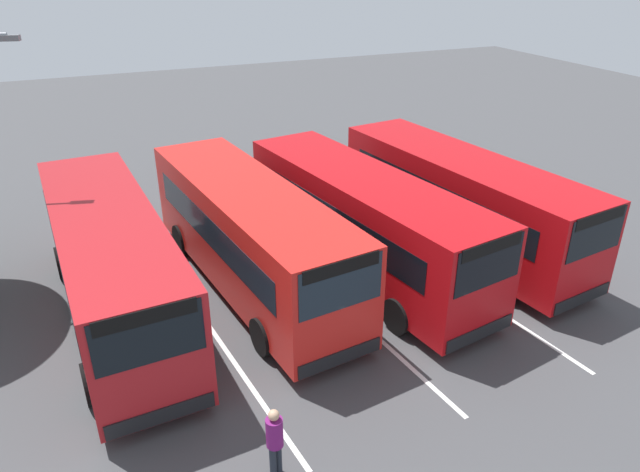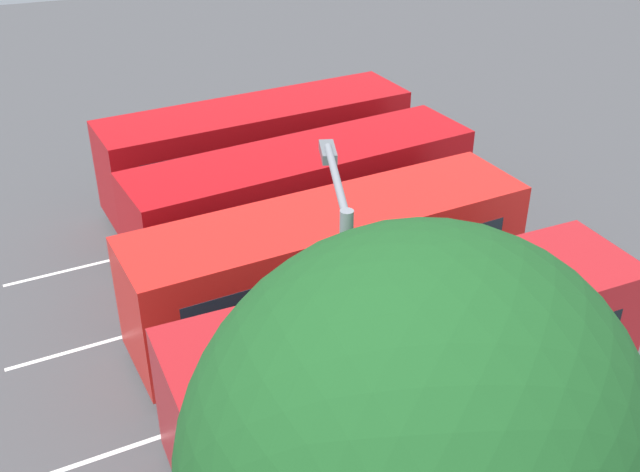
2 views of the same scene
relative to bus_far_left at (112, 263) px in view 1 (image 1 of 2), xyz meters
The scene contains 9 objects.
ground_plane 5.76m from the bus_far_left, 95.28° to the left, with size 70.91×70.91×0.00m, color #424244.
bus_far_left is the anchor object (origin of this frame).
bus_center_left 3.79m from the bus_far_left, 93.45° to the left, with size 9.83×3.58×3.10m.
bus_center_right 7.14m from the bus_far_left, 87.75° to the left, with size 9.86×3.89×3.10m.
bus_far_right 10.76m from the bus_far_left, 89.74° to the left, with size 9.84×3.65×3.10m.
pedestrian 6.95m from the bus_far_left, 17.66° to the left, with size 0.44×0.44×1.59m.
lane_stripe_outer_left 2.59m from the bus_far_left, 105.10° to the left, with size 14.66×0.12×0.01m, color silver.
lane_stripe_inner_left 5.76m from the bus_far_left, 95.28° to the left, with size 14.66×0.12×0.01m, color silver.
lane_stripe_inner_right 9.25m from the bus_far_left, 93.19° to the left, with size 14.66×0.12×0.01m, color silver.
Camera 1 is at (14.65, -5.75, 8.94)m, focal length 32.72 mm.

